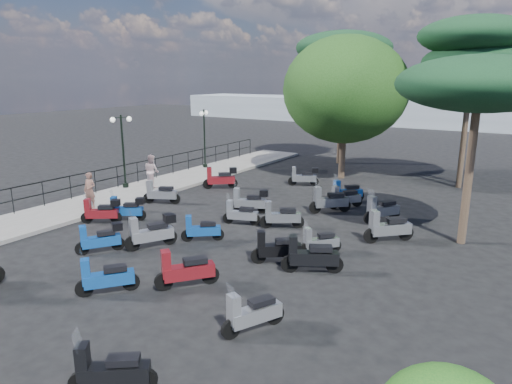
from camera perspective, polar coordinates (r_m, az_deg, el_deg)
The scene contains 36 objects.
ground at distance 16.70m, azimuth -8.23°, elevation -5.69°, with size 120.00×120.00×0.00m, color black.
sidewalk at distance 23.14m, azimuth -15.63°, elevation -0.25°, with size 3.00×30.00×0.15m, color #63615E.
railing at distance 23.80m, azimuth -18.22°, elevation 1.99°, with size 0.04×26.04×1.10m.
lamp_post_1 at distance 23.91m, azimuth -16.30°, elevation 5.48°, with size 0.57×1.02×3.68m.
lamp_post_2 at distance 28.43m, azimuth -6.47°, elevation 7.15°, with size 0.53×1.01×3.58m.
woman at distance 20.83m, azimuth -20.06°, elevation 0.22°, with size 0.56×0.37×1.54m, color brown.
pedestrian_far at distance 23.83m, azimuth -12.91°, elevation 2.58°, with size 0.82×0.64×1.68m, color #C1A2A4.
scooter_2 at distance 19.09m, azimuth -15.84°, elevation -2.06°, with size 1.42×0.96×1.25m.
scooter_3 at distance 18.99m, azimuth -18.75°, elevation -2.34°, with size 1.40×1.05×1.28m.
scooter_4 at distance 21.23m, azimuth -11.83°, elevation -0.19°, with size 1.58×0.93×1.37m.
scooter_5 at distance 23.67m, azimuth -4.44°, elevation 1.72°, with size 1.48×1.30×1.44m.
scooter_7 at distance 15.90m, azimuth -18.89°, elevation -5.56°, with size 1.00×1.40×1.26m.
scooter_8 at distance 15.86m, azimuth -12.92°, elevation -4.93°, with size 1.06×1.65×1.44m.
scooter_9 at distance 16.21m, azimuth -6.84°, elevation -4.69°, with size 1.24×1.03×1.21m.
scooter_10 at distance 17.88m, azimuth -1.92°, elevation -2.78°, with size 1.47×0.72×1.22m.
scooter_11 at distance 24.36m, azimuth 6.00°, elevation 1.91°, with size 1.50×0.94×1.30m.
scooter_13 at distance 12.96m, azimuth -18.28°, elevation -10.13°, with size 1.12×1.37×1.33m.
scooter_14 at distance 12.81m, azimuth -8.82°, elevation -9.65°, with size 1.21×1.49×1.44m.
scooter_15 at distance 19.34m, azimuth -0.80°, elevation -1.17°, with size 1.60×0.93×1.36m.
scooter_16 at distance 17.46m, azimuth 3.14°, elevation -3.04°, with size 1.49×1.04×1.36m.
scooter_17 at distance 21.43m, azimuth 11.23°, elevation -0.03°, with size 1.23×1.32×1.36m.
scooter_19 at distance 9.29m, azimuth -17.76°, elevation -20.57°, with size 1.35×1.07×1.29m.
scooter_20 at distance 14.25m, azimuth 2.61°, elevation -7.08°, with size 1.42×1.14×1.36m.
scooter_21 at distance 20.46m, azimuth 11.03°, elevation -0.73°, with size 1.12×1.36×1.32m.
scooter_22 at distance 19.63m, azimuth 9.12°, elevation -1.13°, with size 1.41×1.35×1.47m.
scooter_24 at distance 10.65m, azimuth -0.51°, elevation -14.94°, with size 0.87×1.53×1.31m.
scooter_25 at distance 13.65m, azimuth 6.85°, elevation -7.99°, with size 1.65×1.08×1.47m.
scooter_26 at distance 15.10m, azimuth 7.92°, elevation -6.19°, with size 1.03×1.21×1.19m.
scooter_27 at distance 16.64m, azimuth 16.16°, elevation -4.31°, with size 1.41×1.41×1.49m.
scooter_28 at distance 18.86m, azimuth 15.42°, elevation -2.17°, with size 1.06×1.57×1.42m.
broadleaf_tree at distance 26.12m, azimuth 11.09°, elevation 12.42°, with size 6.89×6.89×7.88m.
pine_0 at distance 25.65m, azimuth 25.72°, elevation 17.14°, with size 5.42×5.42×8.54m.
pine_1 at distance 26.23m, azimuth 26.35°, elevation 14.31°, with size 5.77×5.77×7.37m.
pine_2 at distance 30.81m, azimuth 10.89°, elevation 17.23°, with size 6.11×6.11×8.49m.
pine_3 at distance 16.66m, azimuth 26.14°, elevation 11.99°, with size 5.28×5.28×6.35m.
distant_hills at distance 57.90m, azimuth 22.51°, elevation 9.05°, with size 70.00×8.00×3.00m, color gray.
Camera 1 is at (10.38, -11.81, 5.64)m, focal length 32.00 mm.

